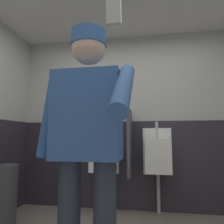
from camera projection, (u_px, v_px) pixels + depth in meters
The scene contains 7 objects.
wall_back at pixel (130, 120), 3.23m from camera, with size 3.92×0.12×2.58m, color #B2B2AD.
wainscot_band_back at pixel (130, 165), 3.08m from camera, with size 3.32×0.03×1.25m, color #2D2833.
urinal_left at pixel (104, 154), 3.02m from camera, with size 0.40×0.34×1.24m.
urinal_middle at pixel (158, 155), 2.89m from camera, with size 0.40×0.34×1.24m.
privacy_divider_panel at pixel (130, 142), 2.91m from camera, with size 0.04×0.40×0.90m, color #4C4C51.
person at pixel (87, 137), 1.34m from camera, with size 0.65×0.60×1.72m.
cell_phone at pixel (114, 11), 0.87m from camera, with size 0.06×0.02×0.11m, color silver.
Camera 1 is at (0.27, -1.53, 1.02)m, focal length 34.15 mm.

